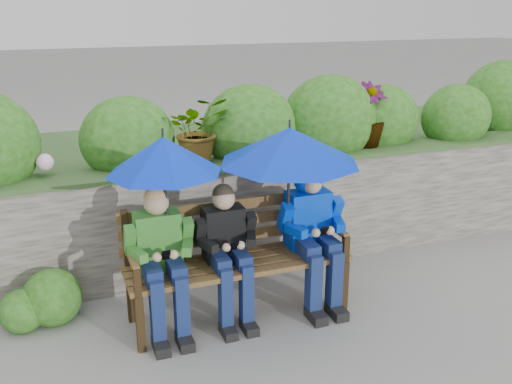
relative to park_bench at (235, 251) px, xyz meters
name	(u,v)px	position (x,y,z in m)	size (l,w,h in m)	color
ground	(260,304)	(0.22, 0.02, -0.52)	(60.00, 60.00, 0.00)	gray
garden_backdrop	(200,177)	(0.15, 1.60, 0.14)	(8.01, 2.83, 1.84)	#575247
park_bench	(235,251)	(0.00, 0.00, 0.00)	(1.74, 0.51, 0.92)	black
boy_left	(161,254)	(-0.60, -0.08, 0.11)	(0.50, 0.57, 1.12)	#408A34
boy_middle	(227,246)	(-0.09, -0.08, 0.09)	(0.47, 0.54, 1.08)	black
boy_right	(312,224)	(0.63, -0.07, 0.17)	(0.52, 0.63, 1.16)	#0519B2
umbrella_left	(164,155)	(-0.53, -0.04, 0.84)	(0.84, 0.84, 0.86)	#0126D0
umbrella_right	(289,146)	(0.42, -0.06, 0.83)	(1.10, 1.10, 0.84)	#0126D0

